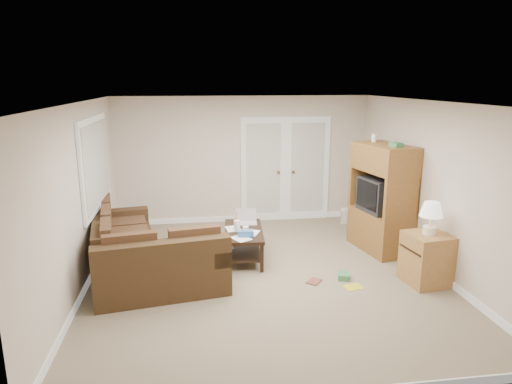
{
  "coord_description": "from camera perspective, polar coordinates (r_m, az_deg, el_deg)",
  "views": [
    {
      "loc": [
        -1.0,
        -6.13,
        2.78
      ],
      "look_at": [
        -0.04,
        0.67,
        1.1
      ],
      "focal_mm": 32.0,
      "sensor_mm": 36.0,
      "label": 1
    }
  ],
  "objects": [
    {
      "name": "floor_book",
      "position": [
        6.68,
        6.61,
        -10.88
      ],
      "size": [
        0.27,
        0.28,
        0.02
      ],
      "primitive_type": "imported",
      "rotation": [
        0.0,
        0.0,
        -0.69
      ],
      "color": "brown",
      "rests_on": "floor"
    },
    {
      "name": "coffee_table",
      "position": [
        7.33,
        -1.53,
        -6.33
      ],
      "size": [
        0.69,
        1.23,
        0.81
      ],
      "rotation": [
        0.0,
        0.0,
        -0.08
      ],
      "color": "black",
      "rests_on": "floor"
    },
    {
      "name": "window_left",
      "position": [
        7.38,
        -19.42,
        3.36
      ],
      "size": [
        0.05,
        1.92,
        1.42
      ],
      "color": "silver",
      "rests_on": "wall_left"
    },
    {
      "name": "wall_front",
      "position": [
        3.84,
        7.82,
        -9.87
      ],
      "size": [
        5.0,
        0.02,
        2.5
      ],
      "primitive_type": "cube",
      "color": "beige",
      "rests_on": "floor"
    },
    {
      "name": "ceiling",
      "position": [
        6.22,
        1.22,
        11.16
      ],
      "size": [
        5.0,
        5.5,
        0.02
      ],
      "primitive_type": "cube",
      "color": "white",
      "rests_on": "wall_back"
    },
    {
      "name": "french_doors",
      "position": [
        9.2,
        3.69,
        2.78
      ],
      "size": [
        1.8,
        0.05,
        2.13
      ],
      "color": "silver",
      "rests_on": "floor"
    },
    {
      "name": "baseboards",
      "position": [
        6.78,
        1.12,
        -10.0
      ],
      "size": [
        5.0,
        5.5,
        0.1
      ],
      "primitive_type": null,
      "color": "silver",
      "rests_on": "floor"
    },
    {
      "name": "floor",
      "position": [
        6.8,
        1.11,
        -10.38
      ],
      "size": [
        5.5,
        5.5,
        0.0
      ],
      "primitive_type": "plane",
      "color": "gray",
      "rests_on": "ground"
    },
    {
      "name": "floor_magazine",
      "position": [
        6.58,
        12.07,
        -11.54
      ],
      "size": [
        0.3,
        0.26,
        0.01
      ],
      "primitive_type": "cube",
      "rotation": [
        0.0,
        0.0,
        0.24
      ],
      "color": "gold",
      "rests_on": "floor"
    },
    {
      "name": "wall_back",
      "position": [
        9.06,
        -1.61,
        4.02
      ],
      "size": [
        5.0,
        0.02,
        2.5
      ],
      "primitive_type": "cube",
      "color": "beige",
      "rests_on": "floor"
    },
    {
      "name": "wall_right",
      "position": [
        7.22,
        21.16,
        0.57
      ],
      "size": [
        0.02,
        5.5,
        2.5
      ],
      "primitive_type": "cube",
      "color": "beige",
      "rests_on": "floor"
    },
    {
      "name": "wall_left",
      "position": [
        6.49,
        -21.18,
        -0.84
      ],
      "size": [
        0.02,
        5.5,
        2.5
      ],
      "primitive_type": "cube",
      "color": "beige",
      "rests_on": "floor"
    },
    {
      "name": "side_cabinet",
      "position": [
        6.84,
        20.61,
        -7.33
      ],
      "size": [
        0.63,
        0.63,
        1.18
      ],
      "rotation": [
        0.0,
        0.0,
        0.13
      ],
      "color": "#A8763D",
      "rests_on": "floor"
    },
    {
      "name": "space_heater",
      "position": [
        9.28,
        11.03,
        -2.96
      ],
      "size": [
        0.14,
        0.12,
        0.31
      ],
      "primitive_type": "cube",
      "rotation": [
        0.0,
        0.0,
        0.14
      ],
      "color": "white",
      "rests_on": "floor"
    },
    {
      "name": "sectional_sofa",
      "position": [
        6.9,
        -14.39,
        -7.6
      ],
      "size": [
        2.18,
        2.76,
        0.82
      ],
      "rotation": [
        0.0,
        0.0,
        0.17
      ],
      "color": "#402C18",
      "rests_on": "floor"
    },
    {
      "name": "floor_greenbox",
      "position": [
        6.8,
        10.89,
        -10.26
      ],
      "size": [
        0.21,
        0.24,
        0.08
      ],
      "primitive_type": "cube",
      "rotation": [
        0.0,
        0.0,
        -0.27
      ],
      "color": "#3A804C",
      "rests_on": "floor"
    },
    {
      "name": "tv_armoire",
      "position": [
        7.82,
        15.43,
        -0.67
      ],
      "size": [
        0.81,
        1.21,
        1.92
      ],
      "rotation": [
        0.0,
        0.0,
        0.19
      ],
      "color": "brown",
      "rests_on": "floor"
    }
  ]
}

